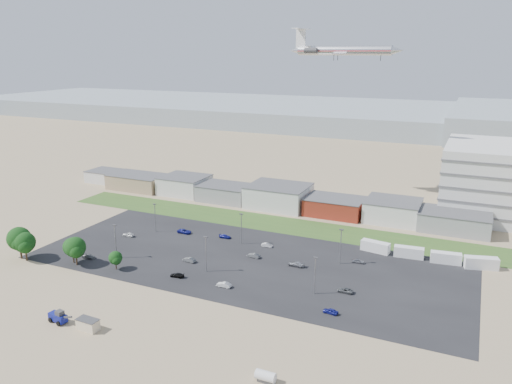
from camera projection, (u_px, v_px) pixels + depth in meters
The scene contains 37 objects.
ground at pixel (194, 286), 123.67m from camera, with size 700.00×700.00×0.00m, color #907E5C.
parking_lot at pixel (247, 260), 139.24m from camera, with size 120.00×50.00×0.01m, color black.
grass_strip at pixel (274, 224), 169.30m from camera, with size 160.00×16.00×0.02m, color #315620.
hills_backdrop at pixel (452, 122), 383.01m from camera, with size 700.00×200.00×9.00m, color gray, non-canonical shape.
building_row at pixel (252, 193), 191.65m from camera, with size 170.00×20.00×8.00m, color silver, non-canonical shape.
portable_shed at pixel (88, 324), 104.07m from camera, with size 4.84×2.51×2.44m, color beige, non-canonical shape.
telehandler at pixel (58, 316), 106.90m from camera, with size 7.07×2.36×2.95m, color navy, non-canonical shape.
storage_tank_nw at pixel (266, 376), 87.67m from camera, with size 3.67×1.83×2.20m, color silver, non-canonical shape.
box_trailer_a at pixel (375, 247), 145.01m from camera, with size 8.23×2.57×3.09m, color silver, non-canonical shape.
box_trailer_b at pixel (409, 252), 140.98m from camera, with size 8.16×2.55×3.06m, color silver, non-canonical shape.
box_trailer_c at pixel (446, 258), 137.10m from camera, with size 8.09×2.53×3.03m, color silver, non-canonical shape.
box_trailer_d at pixel (481, 263), 133.57m from camera, with size 8.58×2.68×3.22m, color silver, non-canonical shape.
tree_far_left at pixel (19, 241), 139.08m from camera, with size 7.02×7.02×10.53m, color black, non-canonical shape.
tree_left at pixel (25, 245), 137.98m from camera, with size 6.28×6.28×9.42m, color black, non-canonical shape.
tree_mid at pixel (75, 249), 135.04m from camera, with size 6.07×6.07×9.10m, color black, non-canonical shape.
tree_right at pixel (73, 249), 136.69m from camera, with size 5.47×5.47×8.21m, color black, non-canonical shape.
tree_near at pixel (116, 259), 132.73m from camera, with size 3.88×3.88×5.82m, color black, non-canonical shape.
lightpole_front_l at pixel (116, 241), 139.66m from camera, with size 1.17×0.49×9.93m, color slate, non-canonical shape.
lightpole_front_m at pixel (206, 254), 130.92m from camera, with size 1.15×0.48×9.80m, color slate, non-canonical shape.
lightpole_front_r at pixel (315, 276), 118.74m from camera, with size 1.11×0.46×9.46m, color slate, non-canonical shape.
lightpole_back_l at pixel (155, 218), 160.41m from camera, with size 1.11×0.46×9.40m, color slate, non-canonical shape.
lightpole_back_m at pixel (241, 229), 150.05m from camera, with size 1.13×0.47×9.60m, color slate, non-canonical shape.
lightpole_back_r at pixel (341, 247), 135.73m from camera, with size 1.18×0.49×10.02m, color slate, non-canonical shape.
airliner at pixel (344, 50), 185.52m from camera, with size 44.48×30.33×13.14m, color silver, non-canonical shape.
parked_car_0 at pixel (345, 290), 120.45m from camera, with size 1.79×3.89×1.08m, color #595B5E.
parked_car_2 at pixel (331, 311), 110.69m from camera, with size 1.39×3.44×1.17m, color navy.
parked_car_3 at pixel (177, 275), 128.70m from camera, with size 1.54×3.78×1.10m, color black.
parked_car_4 at pixel (189, 260), 138.08m from camera, with size 1.33×3.82×1.26m, color #595B5E.
parked_car_5 at pixel (128, 235), 157.16m from camera, with size 1.55×3.85×1.31m, color silver.
parked_car_6 at pixel (225, 236), 155.85m from camera, with size 1.54×3.79×1.10m, color navy.
parked_car_7 at pixel (254, 255), 141.03m from camera, with size 1.30×3.73×1.23m, color #595B5E.
parked_car_8 at pixel (358, 261), 137.33m from camera, with size 1.41×3.49×1.19m, color #A5A5AA.
parked_car_9 at pixel (184, 231), 160.04m from camera, with size 2.15×4.65×1.29m, color navy.
parked_car_10 at pixel (89, 256), 140.54m from camera, with size 1.64×4.03×1.17m, color #595B5E.
parked_car_11 at pixel (267, 245), 148.82m from camera, with size 1.18×3.38×1.11m, color silver.
parked_car_12 at pixel (296, 264), 135.20m from camera, with size 1.82×4.49×1.30m, color #A5A5AA.
parked_car_13 at pixel (224, 285), 123.27m from camera, with size 1.31×3.75×1.24m, color silver.
Camera 1 is at (60.44, -96.46, 55.88)m, focal length 35.00 mm.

